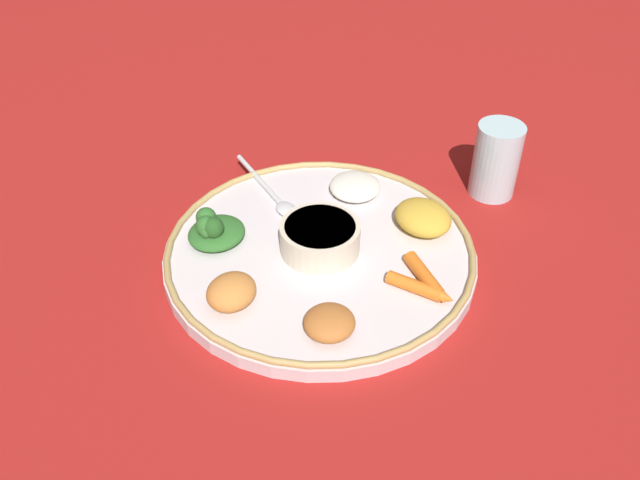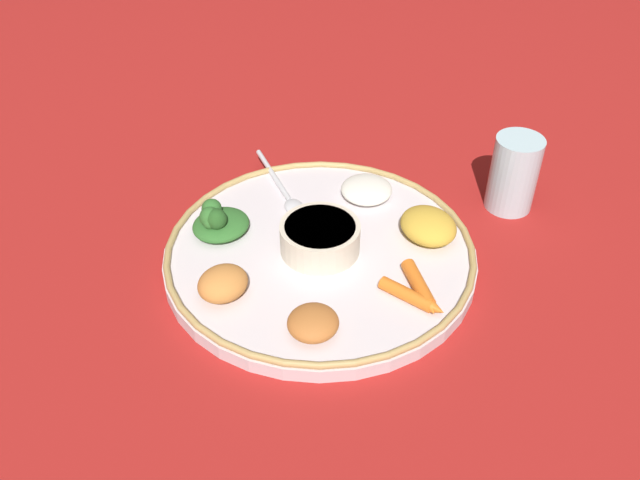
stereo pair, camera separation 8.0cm
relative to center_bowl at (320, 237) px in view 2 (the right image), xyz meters
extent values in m
plane|color=maroon|center=(0.00, 0.00, -0.04)|extent=(2.40, 2.40, 0.00)
cylinder|color=silver|center=(0.00, 0.00, -0.03)|extent=(0.37, 0.37, 0.02)
torus|color=tan|center=(0.00, 0.00, -0.02)|extent=(0.37, 0.37, 0.01)
cylinder|color=beige|center=(0.00, 0.00, 0.00)|extent=(0.10, 0.10, 0.04)
cylinder|color=maroon|center=(0.00, 0.00, 0.01)|extent=(0.08, 0.08, 0.01)
ellipsoid|color=silver|center=(-0.02, 0.08, -0.02)|extent=(0.03, 0.04, 0.01)
cylinder|color=silver|center=(-0.03, 0.16, -0.02)|extent=(0.03, 0.13, 0.01)
ellipsoid|color=#2D6628|center=(-0.11, 0.06, -0.01)|extent=(0.10, 0.09, 0.02)
sphere|color=#23511E|center=(-0.12, 0.05, 0.01)|extent=(0.03, 0.03, 0.03)
sphere|color=#2D6628|center=(-0.12, 0.07, 0.01)|extent=(0.02, 0.02, 0.02)
sphere|color=#2D6628|center=(-0.12, 0.05, 0.01)|extent=(0.03, 0.03, 0.03)
sphere|color=#2D6628|center=(-0.13, 0.05, 0.01)|extent=(0.02, 0.02, 0.02)
cylinder|color=orange|center=(0.08, -0.10, -0.01)|extent=(0.05, 0.06, 0.02)
cone|color=orange|center=(0.10, -0.13, -0.01)|extent=(0.02, 0.02, 0.01)
cylinder|color=orange|center=(0.09, -0.09, -0.01)|extent=(0.02, 0.07, 0.02)
cone|color=orange|center=(0.10, -0.13, -0.01)|extent=(0.02, 0.02, 0.01)
ellipsoid|color=#C67A38|center=(-0.12, -0.05, 0.00)|extent=(0.08, 0.08, 0.03)
ellipsoid|color=silver|center=(0.08, 0.10, -0.01)|extent=(0.09, 0.09, 0.02)
ellipsoid|color=#B2662D|center=(-0.03, -0.13, -0.01)|extent=(0.08, 0.08, 0.02)
ellipsoid|color=gold|center=(0.13, 0.00, 0.00)|extent=(0.08, 0.09, 0.03)
cylinder|color=silver|center=(0.27, 0.06, 0.01)|extent=(0.06, 0.06, 0.10)
cylinder|color=tan|center=(0.27, 0.06, -0.02)|extent=(0.05, 0.05, 0.03)
camera|label=1|loc=(-0.20, -0.59, 0.51)|focal=38.18mm
camera|label=2|loc=(-0.12, -0.61, 0.51)|focal=38.18mm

